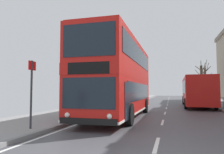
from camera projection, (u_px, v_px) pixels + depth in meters
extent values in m
cube|color=silver|center=(157.00, 144.00, 6.55)|extent=(0.12, 2.00, 0.00)
cube|color=silver|center=(163.00, 122.00, 11.17)|extent=(0.12, 2.00, 0.00)
cube|color=silver|center=(165.00, 113.00, 15.80)|extent=(0.12, 2.00, 0.00)
cube|color=silver|center=(166.00, 108.00, 20.42)|extent=(0.12, 2.00, 0.00)
cube|color=silver|center=(167.00, 105.00, 25.04)|extent=(0.12, 2.00, 0.00)
cube|color=silver|center=(168.00, 103.00, 29.67)|extent=(0.12, 2.00, 0.00)
cube|color=silver|center=(168.00, 101.00, 34.29)|extent=(0.12, 2.00, 0.00)
cube|color=silver|center=(169.00, 100.00, 38.91)|extent=(0.12, 2.00, 0.00)
cube|color=silver|center=(169.00, 99.00, 43.54)|extent=(0.12, 2.00, 0.00)
cube|color=silver|center=(169.00, 98.00, 48.16)|extent=(0.12, 2.00, 0.00)
cube|color=silver|center=(169.00, 97.00, 52.78)|extent=(0.12, 2.00, 0.00)
cube|color=red|center=(119.00, 96.00, 13.31)|extent=(2.54, 10.29, 1.90)
cube|color=red|center=(119.00, 76.00, 13.38)|extent=(2.55, 10.34, 0.50)
cube|color=red|center=(119.00, 59.00, 13.45)|extent=(2.54, 10.29, 1.73)
cube|color=#A91511|center=(119.00, 44.00, 13.51)|extent=(2.46, 9.98, 0.08)
cube|color=#19232D|center=(88.00, 93.00, 8.37)|extent=(2.17, 0.04, 1.22)
cube|color=black|center=(88.00, 68.00, 8.43)|extent=(1.73, 0.04, 0.48)
cube|color=#19232D|center=(88.00, 40.00, 8.50)|extent=(2.17, 0.04, 1.32)
cube|color=black|center=(88.00, 121.00, 8.30)|extent=(2.35, 0.09, 0.24)
cube|color=white|center=(119.00, 111.00, 13.25)|extent=(2.56, 10.34, 0.10)
cube|color=#19232D|center=(140.00, 92.00, 13.24)|extent=(0.07, 8.01, 0.99)
cube|color=#19232D|center=(139.00, 56.00, 13.13)|extent=(0.08, 9.24, 1.04)
cube|color=#19232D|center=(101.00, 92.00, 13.90)|extent=(0.07, 8.01, 0.99)
cube|color=#19232D|center=(100.00, 58.00, 13.79)|extent=(0.08, 9.24, 1.04)
sphere|color=white|center=(109.00, 116.00, 8.07)|extent=(0.20, 0.20, 0.20)
sphere|color=white|center=(67.00, 115.00, 8.53)|extent=(0.20, 0.20, 0.20)
cube|color=#19232D|center=(127.00, 101.00, 9.33)|extent=(0.03, 0.90, 1.63)
cylinder|color=black|center=(129.00, 114.00, 10.12)|extent=(0.31, 1.04, 1.04)
cylinder|color=black|center=(82.00, 113.00, 10.75)|extent=(0.31, 1.04, 1.04)
cylinder|color=black|center=(145.00, 106.00, 16.05)|extent=(0.31, 1.04, 1.04)
cylinder|color=black|center=(114.00, 105.00, 16.69)|extent=(0.31, 1.04, 1.04)
cube|color=red|center=(197.00, 91.00, 22.29)|extent=(2.80, 10.89, 2.61)
cube|color=#19232D|center=(184.00, 87.00, 22.68)|extent=(0.26, 9.20, 1.25)
cube|color=#19232D|center=(210.00, 87.00, 21.95)|extent=(0.26, 9.20, 1.25)
cube|color=#19232D|center=(193.00, 89.00, 27.50)|extent=(2.17, 0.09, 1.57)
cylinder|color=black|center=(184.00, 100.00, 25.83)|extent=(0.30, 0.97, 0.96)
cylinder|color=black|center=(206.00, 101.00, 25.14)|extent=(0.30, 0.97, 0.96)
cylinder|color=black|center=(186.00, 104.00, 19.11)|extent=(0.30, 0.97, 0.96)
cylinder|color=black|center=(216.00, 104.00, 18.42)|extent=(0.30, 0.97, 0.96)
cylinder|color=#386BA8|center=(223.00, 103.00, 17.27)|extent=(0.05, 0.05, 0.96)
cylinder|color=#386BA8|center=(218.00, 102.00, 19.42)|extent=(0.05, 0.05, 0.96)
cylinder|color=#386BA8|center=(213.00, 101.00, 21.58)|extent=(0.05, 0.05, 0.96)
cylinder|color=#386BA8|center=(209.00, 100.00, 23.73)|extent=(0.05, 0.05, 0.96)
cylinder|color=#386BA8|center=(206.00, 99.00, 25.88)|extent=(0.05, 0.05, 0.96)
cylinder|color=#386BA8|center=(203.00, 99.00, 28.03)|extent=(0.05, 0.05, 0.96)
cylinder|color=#386BA8|center=(201.00, 98.00, 30.18)|extent=(0.05, 0.05, 0.96)
cylinder|color=#386BA8|center=(199.00, 98.00, 32.34)|extent=(0.05, 0.05, 0.96)
cylinder|color=#386BA8|center=(197.00, 97.00, 34.49)|extent=(0.05, 0.05, 0.96)
cylinder|color=#386BA8|center=(217.00, 97.00, 19.45)|extent=(0.04, 31.28, 0.04)
cylinder|color=#386BA8|center=(218.00, 101.00, 19.43)|extent=(0.04, 31.28, 0.04)
cylinder|color=#2D2D33|center=(31.00, 94.00, 8.59)|extent=(0.08, 0.08, 2.68)
cube|color=red|center=(32.00, 66.00, 8.68)|extent=(0.04, 0.44, 0.36)
cylinder|color=#4C3D2D|center=(202.00, 82.00, 40.00)|extent=(0.44, 0.44, 6.14)
cylinder|color=#4C3D2D|center=(198.00, 73.00, 39.47)|extent=(1.27, 1.69, 1.07)
cylinder|color=#4C3D2D|center=(203.00, 68.00, 40.42)|extent=(0.99, 0.87, 0.95)
cylinder|color=#4C3D2D|center=(204.00, 76.00, 39.58)|extent=(0.82, 0.94, 1.14)
cylinder|color=#4C3D2D|center=(203.00, 69.00, 39.48)|extent=(0.71, 1.34, 2.01)
cylinder|color=#4C3D2D|center=(201.00, 65.00, 39.49)|extent=(0.32, 1.61, 1.30)
cylinder|color=#4C3D2D|center=(205.00, 71.00, 40.28)|extent=(1.66, 0.87, 1.30)
cylinder|color=#4C3D2D|center=(206.00, 71.00, 39.55)|extent=(1.63, 0.93, 1.72)
cylinder|color=brown|center=(205.00, 84.00, 34.45)|extent=(0.30, 0.30, 5.17)
cylinder|color=brown|center=(206.00, 65.00, 35.06)|extent=(0.56, 1.09, 2.11)
cylinder|color=brown|center=(209.00, 77.00, 35.02)|extent=(1.30, 1.45, 1.42)
cylinder|color=brown|center=(200.00, 70.00, 34.73)|extent=(1.50, 0.21, 1.24)
cylinder|color=brown|center=(207.00, 69.00, 34.07)|extent=(0.54, 1.04, 1.80)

